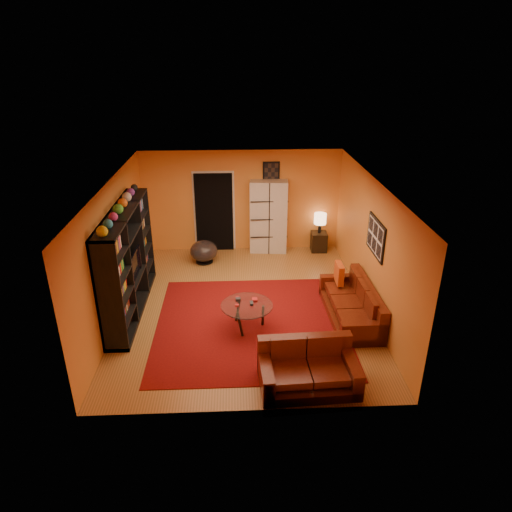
{
  "coord_description": "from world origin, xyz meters",
  "views": [
    {
      "loc": [
        -0.15,
        -8.15,
        4.82
      ],
      "look_at": [
        0.24,
        0.1,
        1.08
      ],
      "focal_mm": 32.0,
      "sensor_mm": 36.0,
      "label": 1
    }
  ],
  "objects_px": {
    "loveseat": "(307,367)",
    "bowl_chair": "(204,251)",
    "coffee_table": "(247,307)",
    "tv": "(131,265)",
    "entertainment_unit": "(128,262)",
    "sofa": "(355,304)",
    "table_lamp": "(320,219)",
    "storage_cabinet": "(269,217)",
    "side_table": "(319,242)"
  },
  "relations": [
    {
      "from": "bowl_chair",
      "to": "side_table",
      "type": "distance_m",
      "value": 3.01
    },
    {
      "from": "sofa",
      "to": "table_lamp",
      "type": "distance_m",
      "value": 3.35
    },
    {
      "from": "side_table",
      "to": "coffee_table",
      "type": "bearing_deg",
      "value": -119.06
    },
    {
      "from": "sofa",
      "to": "coffee_table",
      "type": "relative_size",
      "value": 2.1
    },
    {
      "from": "loveseat",
      "to": "bowl_chair",
      "type": "bearing_deg",
      "value": 19.49
    },
    {
      "from": "loveseat",
      "to": "entertainment_unit",
      "type": "bearing_deg",
      "value": 50.13
    },
    {
      "from": "tv",
      "to": "sofa",
      "type": "distance_m",
      "value": 4.45
    },
    {
      "from": "entertainment_unit",
      "to": "bowl_chair",
      "type": "height_order",
      "value": "entertainment_unit"
    },
    {
      "from": "bowl_chair",
      "to": "side_table",
      "type": "bearing_deg",
      "value": 11.24
    },
    {
      "from": "storage_cabinet",
      "to": "side_table",
      "type": "xyz_separation_m",
      "value": [
        1.32,
        -0.05,
        -0.69
      ]
    },
    {
      "from": "side_table",
      "to": "table_lamp",
      "type": "relative_size",
      "value": 0.96
    },
    {
      "from": "loveseat",
      "to": "table_lamp",
      "type": "relative_size",
      "value": 2.99
    },
    {
      "from": "storage_cabinet",
      "to": "side_table",
      "type": "bearing_deg",
      "value": 3.16
    },
    {
      "from": "sofa",
      "to": "bowl_chair",
      "type": "height_order",
      "value": "sofa"
    },
    {
      "from": "entertainment_unit",
      "to": "storage_cabinet",
      "type": "distance_m",
      "value": 4.08
    },
    {
      "from": "sofa",
      "to": "storage_cabinet",
      "type": "height_order",
      "value": "storage_cabinet"
    },
    {
      "from": "loveseat",
      "to": "storage_cabinet",
      "type": "relative_size",
      "value": 0.83
    },
    {
      "from": "coffee_table",
      "to": "tv",
      "type": "bearing_deg",
      "value": 159.42
    },
    {
      "from": "entertainment_unit",
      "to": "loveseat",
      "type": "height_order",
      "value": "entertainment_unit"
    },
    {
      "from": "sofa",
      "to": "table_lamp",
      "type": "bearing_deg",
      "value": 91.21
    },
    {
      "from": "loveseat",
      "to": "side_table",
      "type": "xyz_separation_m",
      "value": [
        1.08,
        5.17,
        -0.03
      ]
    },
    {
      "from": "entertainment_unit",
      "to": "table_lamp",
      "type": "xyz_separation_m",
      "value": [
        4.28,
        2.75,
        -0.18
      ]
    },
    {
      "from": "tv",
      "to": "sofa",
      "type": "relative_size",
      "value": 0.42
    },
    {
      "from": "loveseat",
      "to": "storage_cabinet",
      "type": "bearing_deg",
      "value": -0.17
    },
    {
      "from": "tv",
      "to": "table_lamp",
      "type": "height_order",
      "value": "tv"
    },
    {
      "from": "coffee_table",
      "to": "storage_cabinet",
      "type": "xyz_separation_m",
      "value": [
        0.66,
        3.61,
        0.49
      ]
    },
    {
      "from": "coffee_table",
      "to": "side_table",
      "type": "xyz_separation_m",
      "value": [
        1.98,
        3.56,
        -0.2
      ]
    },
    {
      "from": "coffee_table",
      "to": "table_lamp",
      "type": "relative_size",
      "value": 1.87
    },
    {
      "from": "loveseat",
      "to": "bowl_chair",
      "type": "xyz_separation_m",
      "value": [
        -1.88,
        4.58,
        0.01
      ]
    },
    {
      "from": "side_table",
      "to": "table_lamp",
      "type": "xyz_separation_m",
      "value": [
        0.0,
        -0.0,
        0.62
      ]
    },
    {
      "from": "loveseat",
      "to": "table_lamp",
      "type": "distance_m",
      "value": 5.31
    },
    {
      "from": "sofa",
      "to": "side_table",
      "type": "height_order",
      "value": "sofa"
    },
    {
      "from": "loveseat",
      "to": "coffee_table",
      "type": "relative_size",
      "value": 1.6
    },
    {
      "from": "tv",
      "to": "side_table",
      "type": "relative_size",
      "value": 1.73
    },
    {
      "from": "loveseat",
      "to": "bowl_chair",
      "type": "height_order",
      "value": "loveseat"
    },
    {
      "from": "side_table",
      "to": "table_lamp",
      "type": "distance_m",
      "value": 0.62
    },
    {
      "from": "entertainment_unit",
      "to": "side_table",
      "type": "height_order",
      "value": "entertainment_unit"
    },
    {
      "from": "entertainment_unit",
      "to": "bowl_chair",
      "type": "distance_m",
      "value": 2.64
    },
    {
      "from": "loveseat",
      "to": "table_lamp",
      "type": "bearing_deg",
      "value": -14.59
    },
    {
      "from": "coffee_table",
      "to": "storage_cabinet",
      "type": "height_order",
      "value": "storage_cabinet"
    },
    {
      "from": "table_lamp",
      "to": "bowl_chair",
      "type": "bearing_deg",
      "value": -168.76
    },
    {
      "from": "table_lamp",
      "to": "entertainment_unit",
      "type": "bearing_deg",
      "value": -147.26
    },
    {
      "from": "entertainment_unit",
      "to": "tv",
      "type": "relative_size",
      "value": 3.47
    },
    {
      "from": "tv",
      "to": "loveseat",
      "type": "height_order",
      "value": "tv"
    },
    {
      "from": "table_lamp",
      "to": "tv",
      "type": "bearing_deg",
      "value": -147.27
    },
    {
      "from": "tv",
      "to": "storage_cabinet",
      "type": "distance_m",
      "value": 4.02
    },
    {
      "from": "coffee_table",
      "to": "bowl_chair",
      "type": "xyz_separation_m",
      "value": [
        -0.98,
        2.97,
        -0.15
      ]
    },
    {
      "from": "bowl_chair",
      "to": "entertainment_unit",
      "type": "bearing_deg",
      "value": -121.45
    },
    {
      "from": "bowl_chair",
      "to": "table_lamp",
      "type": "xyz_separation_m",
      "value": [
        2.96,
        0.59,
        0.57
      ]
    },
    {
      "from": "tv",
      "to": "side_table",
      "type": "bearing_deg",
      "value": -57.27
    }
  ]
}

